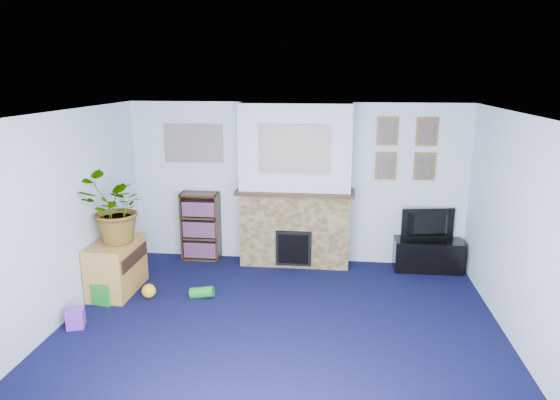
# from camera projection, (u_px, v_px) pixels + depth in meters

# --- Properties ---
(floor) EXTENTS (5.00, 4.50, 0.01)m
(floor) POSITION_uv_depth(u_px,v_px,m) (279.00, 331.00, 5.59)
(floor) COLOR #0E0F35
(floor) RESTS_ON ground
(ceiling) EXTENTS (5.00, 4.50, 0.01)m
(ceiling) POSITION_uv_depth(u_px,v_px,m) (279.00, 114.00, 5.00)
(ceiling) COLOR white
(ceiling) RESTS_ON wall_back
(wall_back) EXTENTS (5.00, 0.04, 2.40)m
(wall_back) POSITION_uv_depth(u_px,v_px,m) (296.00, 183.00, 7.46)
(wall_back) COLOR silver
(wall_back) RESTS_ON ground
(wall_front) EXTENTS (5.00, 0.04, 2.40)m
(wall_front) POSITION_uv_depth(u_px,v_px,m) (238.00, 336.00, 3.13)
(wall_front) COLOR silver
(wall_front) RESTS_ON ground
(wall_left) EXTENTS (0.04, 4.50, 2.40)m
(wall_left) POSITION_uv_depth(u_px,v_px,m) (57.00, 221.00, 5.57)
(wall_left) COLOR silver
(wall_left) RESTS_ON ground
(wall_right) EXTENTS (0.04, 4.50, 2.40)m
(wall_right) POSITION_uv_depth(u_px,v_px,m) (525.00, 237.00, 5.02)
(wall_right) COLOR silver
(wall_right) RESTS_ON ground
(chimney_breast) EXTENTS (1.72, 0.50, 2.40)m
(chimney_breast) POSITION_uv_depth(u_px,v_px,m) (295.00, 188.00, 7.27)
(chimney_breast) COLOR brown
(chimney_breast) RESTS_ON ground
(collage_main) EXTENTS (1.00, 0.03, 0.68)m
(collage_main) POSITION_uv_depth(u_px,v_px,m) (294.00, 149.00, 6.92)
(collage_main) COLOR gray
(collage_main) RESTS_ON chimney_breast
(collage_left) EXTENTS (0.90, 0.03, 0.58)m
(collage_left) POSITION_uv_depth(u_px,v_px,m) (194.00, 143.00, 7.48)
(collage_left) COLOR gray
(collage_left) RESTS_ON wall_back
(portrait_tl) EXTENTS (0.30, 0.03, 0.40)m
(portrait_tl) POSITION_uv_depth(u_px,v_px,m) (387.00, 131.00, 7.10)
(portrait_tl) COLOR brown
(portrait_tl) RESTS_ON wall_back
(portrait_tr) EXTENTS (0.30, 0.03, 0.40)m
(portrait_tr) POSITION_uv_depth(u_px,v_px,m) (427.00, 132.00, 7.04)
(portrait_tr) COLOR brown
(portrait_tr) RESTS_ON wall_back
(portrait_bl) EXTENTS (0.30, 0.03, 0.40)m
(portrait_bl) POSITION_uv_depth(u_px,v_px,m) (386.00, 166.00, 7.23)
(portrait_bl) COLOR brown
(portrait_bl) RESTS_ON wall_back
(portrait_br) EXTENTS (0.30, 0.03, 0.40)m
(portrait_br) POSITION_uv_depth(u_px,v_px,m) (424.00, 167.00, 7.17)
(portrait_br) COLOR brown
(portrait_br) RESTS_ON wall_back
(tv_stand) EXTENTS (0.96, 0.41, 0.46)m
(tv_stand) POSITION_uv_depth(u_px,v_px,m) (428.00, 255.00, 7.28)
(tv_stand) COLOR black
(tv_stand) RESTS_ON ground
(television) EXTENTS (0.78, 0.24, 0.45)m
(television) POSITION_uv_depth(u_px,v_px,m) (430.00, 225.00, 7.18)
(television) COLOR black
(television) RESTS_ON tv_stand
(bookshelf) EXTENTS (0.58, 0.28, 1.05)m
(bookshelf) POSITION_uv_depth(u_px,v_px,m) (201.00, 228.00, 7.66)
(bookshelf) COLOR #332112
(bookshelf) RESTS_ON ground
(sideboard) EXTENTS (0.49, 0.88, 0.69)m
(sideboard) POSITION_uv_depth(u_px,v_px,m) (117.00, 266.00, 6.54)
(sideboard) COLOR #BE853D
(sideboard) RESTS_ON ground
(potted_plant) EXTENTS (1.02, 1.06, 0.91)m
(potted_plant) POSITION_uv_depth(u_px,v_px,m) (114.00, 209.00, 6.29)
(potted_plant) COLOR #26661E
(potted_plant) RESTS_ON sideboard
(mantel_clock) EXTENTS (0.09, 0.05, 0.13)m
(mantel_clock) POSITION_uv_depth(u_px,v_px,m) (291.00, 186.00, 7.22)
(mantel_clock) COLOR gold
(mantel_clock) RESTS_ON chimney_breast
(mantel_candle) EXTENTS (0.04, 0.04, 0.14)m
(mantel_candle) POSITION_uv_depth(u_px,v_px,m) (318.00, 186.00, 7.18)
(mantel_candle) COLOR #B2BFC6
(mantel_candle) RESTS_ON chimney_breast
(mantel_teddy) EXTENTS (0.13, 0.13, 0.13)m
(mantel_teddy) POSITION_uv_depth(u_px,v_px,m) (257.00, 185.00, 7.28)
(mantel_teddy) COLOR gray
(mantel_teddy) RESTS_ON chimney_breast
(mantel_can) EXTENTS (0.05, 0.05, 0.11)m
(mantel_can) POSITION_uv_depth(u_px,v_px,m) (343.00, 188.00, 7.14)
(mantel_can) COLOR purple
(mantel_can) RESTS_ON chimney_breast
(green_crate) EXTENTS (0.39, 0.33, 0.28)m
(green_crate) POSITION_uv_depth(u_px,v_px,m) (103.00, 291.00, 6.29)
(green_crate) COLOR #198C26
(green_crate) RESTS_ON ground
(toy_ball) EXTENTS (0.18, 0.18, 0.18)m
(toy_ball) POSITION_uv_depth(u_px,v_px,m) (149.00, 291.00, 6.40)
(toy_ball) COLOR yellow
(toy_ball) RESTS_ON ground
(toy_block) EXTENTS (0.24, 0.24, 0.23)m
(toy_block) POSITION_uv_depth(u_px,v_px,m) (76.00, 318.00, 5.65)
(toy_block) COLOR purple
(toy_block) RESTS_ON ground
(toy_tube) EXTENTS (0.32, 0.14, 0.18)m
(toy_tube) POSITION_uv_depth(u_px,v_px,m) (202.00, 292.00, 6.40)
(toy_tube) COLOR #198C26
(toy_tube) RESTS_ON ground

